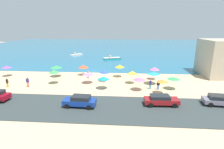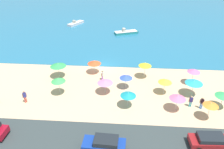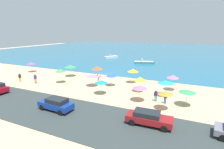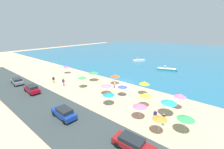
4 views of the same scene
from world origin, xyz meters
The scene contains 26 objects.
ground_plane centered at (0.00, 0.00, 0.00)m, with size 160.00×160.00×0.00m, color #D3AE85.
sea centered at (0.00, 55.00, 0.03)m, with size 150.00×110.00×0.05m, color #256A8C.
coastal_road centered at (0.00, -18.00, 0.03)m, with size 80.00×8.00×0.06m, color #323B3C.
beach_umbrella_0 centered at (10.38, -11.01, 2.01)m, with size 1.99×1.99×2.29m.
beach_umbrella_1 centered at (9.36, -7.41, 2.11)m, with size 1.84×1.84×2.46m.
beach_umbrella_2 centered at (13.16, -7.53, 2.12)m, with size 2.33×2.33×2.38m.
beach_umbrella_3 centered at (13.81, -12.36, 2.16)m, with size 1.76×1.76×2.41m.
beach_umbrella_4 centered at (-6.34, -4.01, 2.18)m, with size 2.40×2.40×2.48m.
beach_umbrella_5 centered at (16.11, -10.09, 1.99)m, with size 2.05×2.05×2.25m.
beach_umbrella_6 centered at (-1.02, -2.26, 1.95)m, with size 2.16×2.16×2.28m.
beach_umbrella_7 centered at (-17.01, -4.41, 2.08)m, with size 2.04×2.04×2.36m.
beach_umbrella_8 centered at (-4.96, -8.60, 2.36)m, with size 1.91×1.91×2.68m.
beach_umbrella_9 centered at (4.41, -10.71, 1.94)m, with size 1.97×1.97×2.23m.
beach_umbrella_10 centered at (6.91, -3.25, 2.37)m, with size 1.96×1.96×2.69m.
beach_umbrella_11 centered at (1.26, -7.85, 1.87)m, with size 2.14×2.14×2.14m.
beach_umbrella_12 centered at (4.07, -6.39, 1.89)m, with size 1.82×1.82×2.17m.
beach_umbrella_13 centered at (13.83, -4.61, 2.30)m, with size 1.84×1.84×2.61m.
bather_0 centered at (-12.46, -11.10, 0.91)m, with size 0.27×0.57×1.63m.
bather_1 centered at (-8.95, -10.71, 0.99)m, with size 0.42×0.43×1.77m.
bather_2 centered at (13.60, -10.41, 0.96)m, with size 0.54×0.33×1.71m.
bather_3 centered at (0.48, -4.37, 0.88)m, with size 0.33×0.54×1.58m.
bather_4 centered at (12.33, -10.12, 0.91)m, with size 0.57×0.23×1.63m.
parked_car_1 centered at (12.86, -16.61, 0.81)m, with size 4.57×1.94×1.41m.
parked_car_2 centered at (2.17, -17.81, 0.85)m, with size 4.32×2.00×1.51m.
skiff_nearshore centered at (-9.68, 23.37, 0.39)m, with size 3.81×5.23×1.22m.
skiff_offshore centered at (3.76, 16.99, 0.41)m, with size 5.81×3.42×1.36m.
Camera 3 is at (16.10, -32.47, 9.14)m, focal length 28.00 mm.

